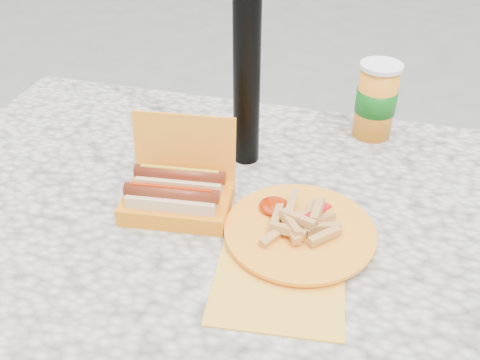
# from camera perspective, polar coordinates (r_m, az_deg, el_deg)

# --- Properties ---
(picnic_table) EXTENTS (1.20, 0.80, 0.75)m
(picnic_table) POSITION_cam_1_polar(r_m,az_deg,el_deg) (1.01, -1.72, -7.61)
(picnic_table) COLOR beige
(picnic_table) RESTS_ON ground
(hotdog_box) EXTENTS (0.19, 0.15, 0.15)m
(hotdog_box) POSITION_cam_1_polar(r_m,az_deg,el_deg) (0.92, -6.67, -1.38)
(hotdog_box) COLOR orange
(hotdog_box) RESTS_ON picnic_table
(fries_plate) EXTENTS (0.24, 0.34, 0.05)m
(fries_plate) POSITION_cam_1_polar(r_m,az_deg,el_deg) (0.87, 6.14, -5.69)
(fries_plate) COLOR yellow
(fries_plate) RESTS_ON picnic_table
(soda_cup) EXTENTS (0.08, 0.08, 0.16)m
(soda_cup) POSITION_cam_1_polar(r_m,az_deg,el_deg) (1.14, 14.32, 8.24)
(soda_cup) COLOR orange
(soda_cup) RESTS_ON picnic_table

